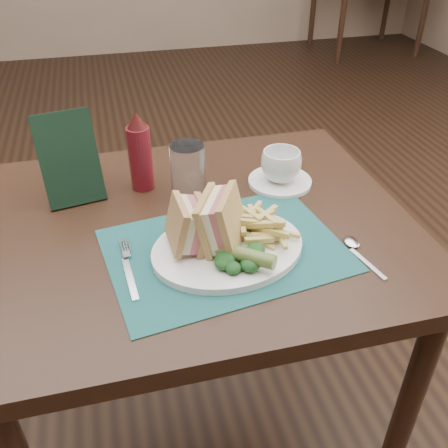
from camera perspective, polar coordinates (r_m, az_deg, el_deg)
name	(u,v)px	position (r m, az deg, el deg)	size (l,w,h in m)	color
floor	(177,312)	(1.92, -5.38, -9.99)	(7.00, 7.00, 0.00)	black
wall_back	(114,53)	(5.05, -12.44, 18.50)	(6.00, 6.00, 0.00)	gray
table_main	(202,342)	(1.31, -2.50, -13.32)	(0.90, 0.75, 0.75)	black
table_bg_right	(367,8)	(5.13, 16.00, 22.63)	(0.90, 0.75, 0.75)	black
placemat	(225,250)	(0.97, 0.11, -2.99)	(0.45, 0.32, 0.00)	#184F4E
plate	(228,249)	(0.96, 0.44, -2.82)	(0.30, 0.24, 0.01)	white
sandwich_half_a	(177,226)	(0.93, -5.41, -0.24)	(0.06, 0.10, 0.09)	tan
sandwich_half_b	(210,218)	(0.93, -1.57, 0.67)	(0.06, 0.11, 0.10)	tan
kale_garnish	(240,259)	(0.91, 1.86, -3.98)	(0.11, 0.08, 0.03)	#153918
pickle_spear	(244,255)	(0.90, 2.26, -3.51)	(0.03, 0.03, 0.12)	#4A6225
fries_pile	(257,221)	(0.97, 3.80, 0.31)	(0.18, 0.20, 0.06)	#CFBB67
fork	(128,266)	(0.94, -10.88, -4.79)	(0.03, 0.17, 0.01)	silver
spoon	(362,255)	(0.99, 15.47, -3.41)	(0.03, 0.15, 0.01)	silver
saucer	(280,181)	(1.20, 6.39, 4.86)	(0.15, 0.15, 0.01)	white
coffee_cup	(281,166)	(1.18, 6.53, 6.64)	(0.09, 0.09, 0.07)	white
drinking_glass	(188,172)	(1.11, -4.14, 5.91)	(0.08, 0.08, 0.13)	white
ketchup_bottle	(140,151)	(1.15, -9.61, 8.21)	(0.05, 0.05, 0.19)	#590F16
check_presenter	(69,159)	(1.14, -17.28, 7.11)	(0.12, 0.01, 0.20)	black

